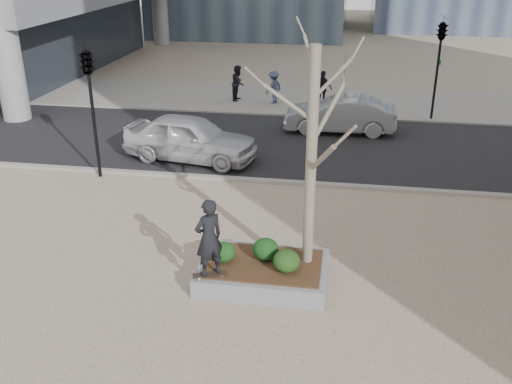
% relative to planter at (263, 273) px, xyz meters
% --- Properties ---
extents(ground, '(120.00, 120.00, 0.00)m').
position_rel_planter_xyz_m(ground, '(-1.00, 0.00, -0.23)').
color(ground, tan).
rests_on(ground, ground).
extents(street, '(60.00, 8.00, 0.02)m').
position_rel_planter_xyz_m(street, '(-1.00, 10.00, -0.21)').
color(street, black).
rests_on(street, ground).
extents(far_sidewalk, '(60.00, 6.00, 0.02)m').
position_rel_planter_xyz_m(far_sidewalk, '(-1.00, 17.00, -0.21)').
color(far_sidewalk, gray).
rests_on(far_sidewalk, ground).
extents(planter, '(3.00, 2.00, 0.45)m').
position_rel_planter_xyz_m(planter, '(0.00, 0.00, 0.00)').
color(planter, gray).
rests_on(planter, ground).
extents(planter_mulch, '(2.70, 1.70, 0.04)m').
position_rel_planter_xyz_m(planter_mulch, '(0.00, 0.00, 0.25)').
color(planter_mulch, '#382314').
rests_on(planter_mulch, planter).
extents(sycamore_tree, '(2.80, 2.80, 6.60)m').
position_rel_planter_xyz_m(sycamore_tree, '(1.00, 0.30, 3.56)').
color(sycamore_tree, gray).
rests_on(sycamore_tree, planter_mulch).
extents(shrub_left, '(0.56, 0.56, 0.48)m').
position_rel_planter_xyz_m(shrub_left, '(-0.94, -0.06, 0.50)').
color(shrub_left, '#133C13').
rests_on(shrub_left, planter_mulch).
extents(shrub_middle, '(0.61, 0.61, 0.52)m').
position_rel_planter_xyz_m(shrub_middle, '(0.03, 0.20, 0.52)').
color(shrub_middle, black).
rests_on(shrub_middle, planter_mulch).
extents(shrub_right, '(0.62, 0.62, 0.53)m').
position_rel_planter_xyz_m(shrub_right, '(0.57, -0.26, 0.53)').
color(shrub_right, '#143912').
rests_on(shrub_right, planter_mulch).
extents(skateboard, '(0.80, 0.45, 0.08)m').
position_rel_planter_xyz_m(skateboard, '(-1.10, -0.73, 0.26)').
color(skateboard, black).
rests_on(skateboard, planter).
extents(skateboarder, '(0.79, 0.78, 1.83)m').
position_rel_planter_xyz_m(skateboarder, '(-1.10, -0.73, 1.22)').
color(skateboarder, black).
rests_on(skateboarder, skateboard).
extents(police_car, '(5.13, 2.74, 1.66)m').
position_rel_planter_xyz_m(police_car, '(-3.85, 7.67, 0.63)').
color(police_car, silver).
rests_on(police_car, street).
extents(car_silver, '(4.60, 1.65, 1.51)m').
position_rel_planter_xyz_m(car_silver, '(1.43, 11.92, 0.55)').
color(car_silver, gray).
rests_on(car_silver, street).
extents(pedestrian_a, '(0.74, 0.91, 1.75)m').
position_rel_planter_xyz_m(pedestrian_a, '(-3.77, 16.41, 0.67)').
color(pedestrian_a, black).
rests_on(pedestrian_a, far_sidewalk).
extents(pedestrian_b, '(1.06, 1.19, 1.60)m').
position_rel_planter_xyz_m(pedestrian_b, '(-1.93, 16.12, 0.60)').
color(pedestrian_b, '#394668').
rests_on(pedestrian_b, far_sidewalk).
extents(pedestrian_c, '(1.05, 0.75, 1.65)m').
position_rel_planter_xyz_m(pedestrian_c, '(0.47, 16.22, 0.63)').
color(pedestrian_c, black).
rests_on(pedestrian_c, far_sidewalk).
extents(traffic_light_near, '(0.60, 2.48, 4.50)m').
position_rel_planter_xyz_m(traffic_light_near, '(-6.50, 5.60, 2.02)').
color(traffic_light_near, black).
rests_on(traffic_light_near, ground).
extents(traffic_light_far, '(0.60, 2.48, 4.50)m').
position_rel_planter_xyz_m(traffic_light_far, '(5.50, 14.60, 2.02)').
color(traffic_light_far, black).
rests_on(traffic_light_far, ground).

